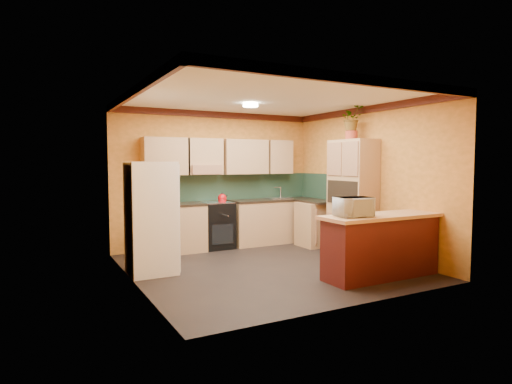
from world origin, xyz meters
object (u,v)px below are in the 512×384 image
at_px(pantry, 352,197).
at_px(fridge, 151,218).
at_px(microwave, 353,207).
at_px(stove, 217,225).
at_px(base_cabinets_back, 245,224).
at_px(breakfast_bar, 381,248).

bearing_deg(pantry, fridge, 174.01).
height_order(fridge, microwave, fridge).
relative_size(stove, fridge, 0.54).
distance_m(base_cabinets_back, stove, 0.63).
bearing_deg(pantry, stove, 139.75).
xyz_separation_m(base_cabinets_back, breakfast_bar, (0.67, -3.11, 0.00)).
relative_size(pantry, breakfast_bar, 1.17).
distance_m(pantry, microwave, 1.88).
distance_m(stove, microwave, 3.26).
distance_m(base_cabinets_back, fridge, 2.63).
xyz_separation_m(base_cabinets_back, microwave, (0.14, -3.11, 0.63)).
distance_m(stove, breakfast_bar, 3.37).
xyz_separation_m(base_cabinets_back, stove, (-0.62, -0.00, 0.02)).
relative_size(base_cabinets_back, stove, 4.01).
bearing_deg(pantry, microwave, -130.32).
relative_size(base_cabinets_back, fridge, 2.15).
relative_size(fridge, breakfast_bar, 0.94).
height_order(stove, breakfast_bar, stove).
relative_size(breakfast_bar, microwave, 3.66).
height_order(pantry, breakfast_bar, pantry).
bearing_deg(fridge, breakfast_bar, -31.79).
bearing_deg(microwave, base_cabinets_back, 101.22).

